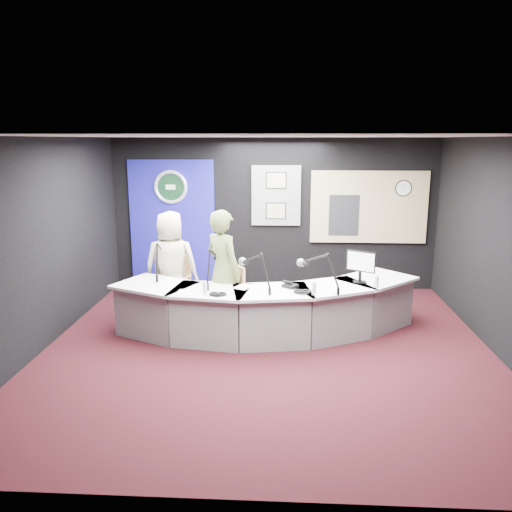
# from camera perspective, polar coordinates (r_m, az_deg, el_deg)

# --- Properties ---
(ground) EXTENTS (6.00, 6.00, 0.00)m
(ground) POSITION_cam_1_polar(r_m,az_deg,el_deg) (7.05, 1.28, -10.23)
(ground) COLOR black
(ground) RESTS_ON ground
(ceiling) EXTENTS (6.00, 6.00, 0.02)m
(ceiling) POSITION_cam_1_polar(r_m,az_deg,el_deg) (6.49, 1.41, 13.16)
(ceiling) COLOR silver
(ceiling) RESTS_ON ground
(wall_back) EXTENTS (6.00, 0.02, 2.80)m
(wall_back) POSITION_cam_1_polar(r_m,az_deg,el_deg) (9.58, 1.93, 4.66)
(wall_back) COLOR black
(wall_back) RESTS_ON ground
(wall_front) EXTENTS (6.00, 0.02, 2.80)m
(wall_front) POSITION_cam_1_polar(r_m,az_deg,el_deg) (3.75, -0.17, -8.50)
(wall_front) COLOR black
(wall_front) RESTS_ON ground
(wall_left) EXTENTS (0.02, 6.00, 2.80)m
(wall_left) POSITION_cam_1_polar(r_m,az_deg,el_deg) (7.36, -22.71, 1.16)
(wall_left) COLOR black
(wall_left) RESTS_ON ground
(wall_right) EXTENTS (0.02, 6.00, 2.80)m
(wall_right) POSITION_cam_1_polar(r_m,az_deg,el_deg) (7.19, 25.99, 0.60)
(wall_right) COLOR black
(wall_right) RESTS_ON ground
(broadcast_desk) EXTENTS (4.50, 1.90, 0.75)m
(broadcast_desk) POSITION_cam_1_polar(r_m,az_deg,el_deg) (7.43, 1.05, -5.90)
(broadcast_desk) COLOR silver
(broadcast_desk) RESTS_ON ground
(backdrop_panel) EXTENTS (1.60, 0.05, 2.30)m
(backdrop_panel) POSITION_cam_1_polar(r_m,az_deg,el_deg) (9.80, -9.28, 3.80)
(backdrop_panel) COLOR navy
(backdrop_panel) RESTS_ON wall_back
(agency_seal) EXTENTS (0.63, 0.07, 0.63)m
(agency_seal) POSITION_cam_1_polar(r_m,az_deg,el_deg) (9.68, -9.47, 7.56)
(agency_seal) COLOR silver
(agency_seal) RESTS_ON backdrop_panel
(seal_center) EXTENTS (0.48, 0.01, 0.48)m
(seal_center) POSITION_cam_1_polar(r_m,az_deg,el_deg) (9.69, -9.46, 7.56)
(seal_center) COLOR black
(seal_center) RESTS_ON backdrop_panel
(pinboard) EXTENTS (0.90, 0.04, 1.10)m
(pinboard) POSITION_cam_1_polar(r_m,az_deg,el_deg) (9.51, 2.24, 6.72)
(pinboard) COLOR slate
(pinboard) RESTS_ON wall_back
(framed_photo_upper) EXTENTS (0.34, 0.02, 0.27)m
(framed_photo_upper) POSITION_cam_1_polar(r_m,az_deg,el_deg) (9.45, 2.26, 8.39)
(framed_photo_upper) COLOR gray
(framed_photo_upper) RESTS_ON pinboard
(framed_photo_lower) EXTENTS (0.34, 0.02, 0.27)m
(framed_photo_lower) POSITION_cam_1_polar(r_m,az_deg,el_deg) (9.51, 2.23, 5.02)
(framed_photo_lower) COLOR gray
(framed_photo_lower) RESTS_ON pinboard
(booth_window_frame) EXTENTS (2.12, 0.06, 1.32)m
(booth_window_frame) POSITION_cam_1_polar(r_m,az_deg,el_deg) (9.66, 12.42, 5.33)
(booth_window_frame) COLOR tan
(booth_window_frame) RESTS_ON wall_back
(booth_glow) EXTENTS (2.00, 0.02, 1.20)m
(booth_glow) POSITION_cam_1_polar(r_m,az_deg,el_deg) (9.65, 12.43, 5.32)
(booth_glow) COLOR #FFC7A1
(booth_glow) RESTS_ON booth_window_frame
(equipment_rack) EXTENTS (0.55, 0.02, 0.75)m
(equipment_rack) POSITION_cam_1_polar(r_m,az_deg,el_deg) (9.58, 9.74, 4.48)
(equipment_rack) COLOR black
(equipment_rack) RESTS_ON booth_window_frame
(wall_clock) EXTENTS (0.28, 0.01, 0.28)m
(wall_clock) POSITION_cam_1_polar(r_m,az_deg,el_deg) (9.70, 16.07, 7.25)
(wall_clock) COLOR white
(wall_clock) RESTS_ON booth_window_frame
(armchair_left) EXTENTS (0.70, 0.70, 1.07)m
(armchair_left) POSITION_cam_1_polar(r_m,az_deg,el_deg) (8.19, -9.35, -3.09)
(armchair_left) COLOR #9E7248
(armchair_left) RESTS_ON ground
(armchair_right) EXTENTS (0.66, 0.66, 0.85)m
(armchair_right) POSITION_cam_1_polar(r_m,az_deg,el_deg) (7.60, -3.63, -5.09)
(armchair_right) COLOR #9E7248
(armchair_right) RESTS_ON ground
(draped_jacket) EXTENTS (0.51, 0.18, 0.70)m
(draped_jacket) POSITION_cam_1_polar(r_m,az_deg,el_deg) (8.42, -9.43, -2.08)
(draped_jacket) COLOR gray
(draped_jacket) RESTS_ON armchair_left
(person_man) EXTENTS (0.88, 0.62, 1.70)m
(person_man) POSITION_cam_1_polar(r_m,az_deg,el_deg) (8.12, -9.43, -0.98)
(person_man) COLOR beige
(person_man) RESTS_ON ground
(person_woman) EXTENTS (0.77, 0.76, 1.79)m
(person_woman) POSITION_cam_1_polar(r_m,az_deg,el_deg) (7.47, -3.68, -1.65)
(person_woman) COLOR #596534
(person_woman) RESTS_ON ground
(computer_monitor) EXTENTS (0.38, 0.25, 0.30)m
(computer_monitor) POSITION_cam_1_polar(r_m,az_deg,el_deg) (7.45, 11.54, -0.56)
(computer_monitor) COLOR black
(computer_monitor) RESTS_ON broadcast_desk
(desk_phone) EXTENTS (0.24, 0.23, 0.05)m
(desk_phone) POSITION_cam_1_polar(r_m,az_deg,el_deg) (7.15, 3.83, -3.33)
(desk_phone) COLOR black
(desk_phone) RESTS_ON broadcast_desk
(headphones_near) EXTENTS (0.24, 0.24, 0.04)m
(headphones_near) POSITION_cam_1_polar(r_m,az_deg,el_deg) (6.93, 5.15, -3.95)
(headphones_near) COLOR black
(headphones_near) RESTS_ON broadcast_desk
(headphones_far) EXTENTS (0.21, 0.21, 0.03)m
(headphones_far) POSITION_cam_1_polar(r_m,az_deg,el_deg) (6.81, -4.25, -4.23)
(headphones_far) COLOR black
(headphones_far) RESTS_ON broadcast_desk
(paper_stack) EXTENTS (0.20, 0.28, 0.00)m
(paper_stack) POSITION_cam_1_polar(r_m,az_deg,el_deg) (6.98, -7.94, -4.03)
(paper_stack) COLOR white
(paper_stack) RESTS_ON broadcast_desk
(notepad) EXTENTS (0.30, 0.34, 0.00)m
(notepad) POSITION_cam_1_polar(r_m,az_deg,el_deg) (7.18, -1.38, -3.43)
(notepad) COLOR white
(notepad) RESTS_ON broadcast_desk
(boom_mic_a) EXTENTS (0.18, 0.74, 0.60)m
(boom_mic_a) POSITION_cam_1_polar(r_m,az_deg,el_deg) (7.77, -10.69, -0.12)
(boom_mic_a) COLOR black
(boom_mic_a) RESTS_ON broadcast_desk
(boom_mic_b) EXTENTS (0.18, 0.74, 0.60)m
(boom_mic_b) POSITION_cam_1_polar(r_m,az_deg,el_deg) (7.25, -4.85, -0.87)
(boom_mic_b) COLOR black
(boom_mic_b) RESTS_ON broadcast_desk
(boom_mic_c) EXTENTS (0.52, 0.60, 0.60)m
(boom_mic_c) POSITION_cam_1_polar(r_m,az_deg,el_deg) (6.96, -0.04, -1.41)
(boom_mic_c) COLOR black
(boom_mic_c) RESTS_ON broadcast_desk
(boom_mic_d) EXTENTS (0.61, 0.50, 0.60)m
(boom_mic_d) POSITION_cam_1_polar(r_m,az_deg,el_deg) (6.99, 7.04, -1.45)
(boom_mic_d) COLOR black
(boom_mic_d) RESTS_ON broadcast_desk
(water_bottles) EXTENTS (2.40, 0.51, 0.18)m
(water_bottles) POSITION_cam_1_polar(r_m,az_deg,el_deg) (6.99, 4.09, -3.16)
(water_bottles) COLOR silver
(water_bottles) RESTS_ON broadcast_desk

